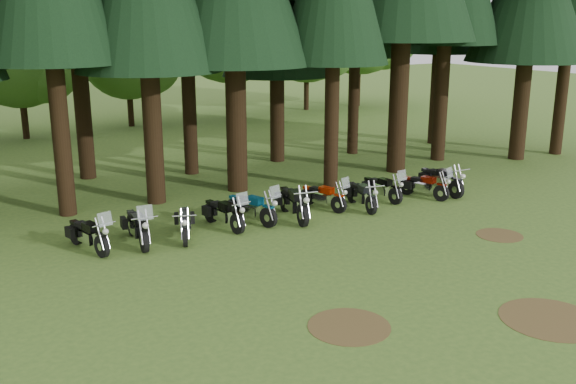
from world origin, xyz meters
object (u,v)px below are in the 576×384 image
at_px(motorcycle_3, 224,214).
at_px(motorcycle_10, 440,181).
at_px(motorcycle_7, 361,196).
at_px(motorcycle_5, 293,204).
at_px(motorcycle_6, 323,197).
at_px(motorcycle_9, 424,187).
at_px(motorcycle_0, 88,236).
at_px(motorcycle_4, 251,209).
at_px(motorcycle_1, 138,228).
at_px(motorcycle_2, 185,224).
at_px(motorcycle_8, 382,189).

height_order(motorcycle_3, motorcycle_10, motorcycle_3).
height_order(motorcycle_3, motorcycle_7, motorcycle_3).
relative_size(motorcycle_5, motorcycle_10, 1.05).
relative_size(motorcycle_6, motorcycle_9, 1.01).
relative_size(motorcycle_0, motorcycle_3, 0.99).
height_order(motorcycle_3, motorcycle_9, motorcycle_3).
relative_size(motorcycle_5, motorcycle_9, 1.21).
height_order(motorcycle_4, motorcycle_7, motorcycle_4).
relative_size(motorcycle_0, motorcycle_10, 0.92).
xyz_separation_m(motorcycle_1, motorcycle_9, (10.64, -0.55, -0.06)).
xyz_separation_m(motorcycle_7, motorcycle_9, (2.81, -0.11, -0.01)).
distance_m(motorcycle_2, motorcycle_7, 6.47).
xyz_separation_m(motorcycle_1, motorcycle_2, (1.37, -0.24, -0.05)).
bearing_deg(motorcycle_10, motorcycle_0, 178.30).
relative_size(motorcycle_9, motorcycle_10, 0.86).
relative_size(motorcycle_0, motorcycle_1, 0.93).
relative_size(motorcycle_1, motorcycle_3, 1.07).
bearing_deg(motorcycle_5, motorcycle_0, -171.97).
bearing_deg(motorcycle_1, motorcycle_4, 6.79).
bearing_deg(motorcycle_2, motorcycle_8, 23.35).
xyz_separation_m(motorcycle_6, motorcycle_9, (4.01, -0.71, -0.00)).
bearing_deg(motorcycle_0, motorcycle_6, -14.02).
bearing_deg(motorcycle_2, motorcycle_9, 19.52).
bearing_deg(motorcycle_9, motorcycle_5, 158.45).
distance_m(motorcycle_3, motorcycle_10, 8.81).
xyz_separation_m(motorcycle_1, motorcycle_10, (11.59, -0.39, -0.00)).
relative_size(motorcycle_1, motorcycle_8, 1.12).
xyz_separation_m(motorcycle_8, motorcycle_9, (1.53, -0.57, -0.00)).
bearing_deg(motorcycle_6, motorcycle_3, 165.21).
distance_m(motorcycle_7, motorcycle_8, 1.35).
distance_m(motorcycle_1, motorcycle_5, 5.19).
xyz_separation_m(motorcycle_2, motorcycle_3, (1.42, 0.27, 0.02)).
distance_m(motorcycle_7, motorcycle_10, 3.76).
xyz_separation_m(motorcycle_8, motorcycle_10, (2.48, -0.41, 0.05)).
distance_m(motorcycle_4, motorcycle_6, 2.83).
height_order(motorcycle_1, motorcycle_10, motorcycle_1).
xyz_separation_m(motorcycle_0, motorcycle_3, (4.18, -0.11, 0.00)).
xyz_separation_m(motorcycle_2, motorcycle_8, (7.74, 0.26, 0.00)).
xyz_separation_m(motorcycle_0, motorcycle_5, (6.57, -0.40, 0.06)).
relative_size(motorcycle_2, motorcycle_9, 0.99).
xyz_separation_m(motorcycle_6, motorcycle_8, (2.48, -0.14, 0.00)).
relative_size(motorcycle_2, motorcycle_4, 0.90).
bearing_deg(motorcycle_10, motorcycle_7, -178.63).
height_order(motorcycle_1, motorcycle_4, motorcycle_1).
relative_size(motorcycle_5, motorcycle_7, 1.15).
xyz_separation_m(motorcycle_4, motorcycle_8, (5.31, -0.07, -0.04)).
relative_size(motorcycle_6, motorcycle_10, 0.87).
bearing_deg(motorcycle_9, motorcycle_1, 158.58).
distance_m(motorcycle_0, motorcycle_4, 5.18).
distance_m(motorcycle_2, motorcycle_3, 1.45).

